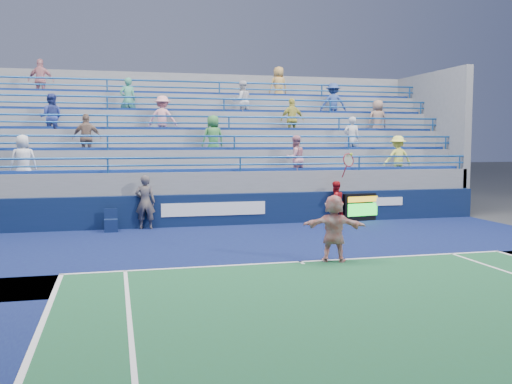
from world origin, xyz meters
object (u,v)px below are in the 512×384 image
object	(u,v)px
line_judge	(145,202)
ball_girl	(335,202)
tennis_player	(334,228)
judge_chair	(111,225)
serve_speed_board	(361,207)

from	to	relation	value
line_judge	ball_girl	world-z (taller)	line_judge
tennis_player	line_judge	size ratio (longest dim) A/B	1.46
ball_girl	line_judge	bearing A→B (deg)	-17.41
line_judge	ball_girl	xyz separation A→B (m)	(6.71, -0.01, -0.16)
judge_chair	serve_speed_board	bearing A→B (deg)	2.65
line_judge	tennis_player	bearing A→B (deg)	132.23
tennis_player	ball_girl	world-z (taller)	tennis_player
judge_chair	line_judge	world-z (taller)	line_judge
judge_chair	tennis_player	size ratio (longest dim) A/B	0.28
line_judge	serve_speed_board	bearing A→B (deg)	-170.08
serve_speed_board	judge_chair	world-z (taller)	serve_speed_board
ball_girl	serve_speed_board	bearing A→B (deg)	168.49
serve_speed_board	judge_chair	xyz separation A→B (m)	(-8.89, -0.41, -0.27)
line_judge	judge_chair	bearing A→B (deg)	24.65
tennis_player	ball_girl	size ratio (longest dim) A/B	1.76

